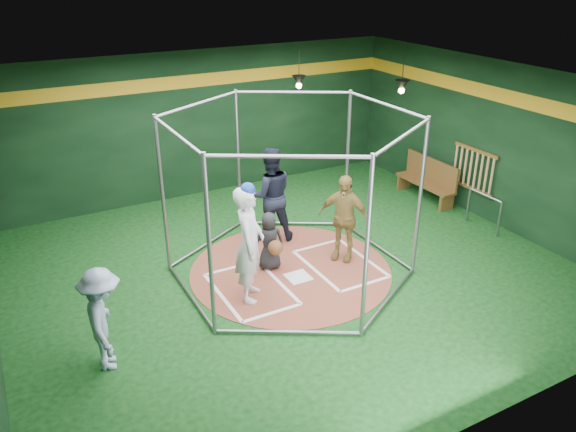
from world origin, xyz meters
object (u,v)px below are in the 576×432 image
batter_figure (249,243)px  dugout_bench (428,179)px  visitor_leopard (343,218)px  umpire (270,195)px

batter_figure → dugout_bench: size_ratio=1.22×
batter_figure → dugout_bench: 6.02m
dugout_bench → visitor_leopard: bearing=-156.3°
visitor_leopard → dugout_bench: bearing=74.8°
visitor_leopard → umpire: 1.65m
batter_figure → visitor_leopard: 2.22m
visitor_leopard → umpire: size_ratio=0.87×
batter_figure → visitor_leopard: batter_figure is taller
visitor_leopard → dugout_bench: (3.50, 1.54, -0.36)m
visitor_leopard → umpire: (-0.85, 1.41, 0.13)m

